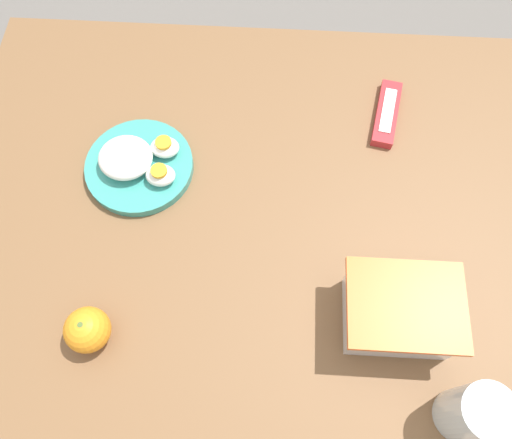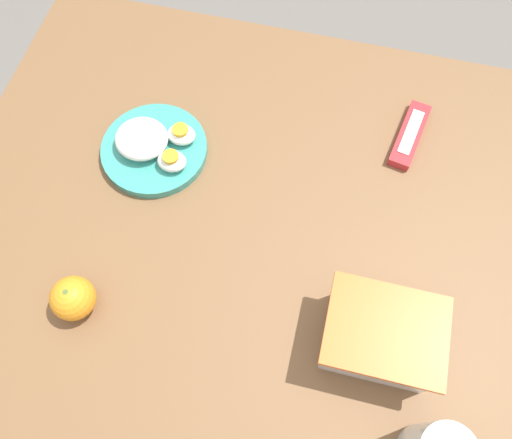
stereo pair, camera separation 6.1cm
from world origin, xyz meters
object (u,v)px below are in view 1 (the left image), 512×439
Objects in this scene: orange_fruit at (87,330)px; rice_plate at (138,163)px; drinking_glass at (474,413)px; food_container at (398,313)px; candy_bar at (387,113)px.

orange_fruit reaches higher than rice_plate.
food_container is at bearing -57.07° from drinking_glass.
rice_plate reaches higher than candy_bar.
drinking_glass is at bearing 122.93° from food_container.
food_container is 0.16m from drinking_glass.
drinking_glass is (-0.08, 0.52, 0.05)m from candy_bar.
candy_bar is 1.30× the size of drinking_glass.
drinking_glass is (-0.09, 0.14, 0.02)m from food_container.
candy_bar is (-0.45, -0.14, -0.01)m from rice_plate.
drinking_glass is (-0.53, 0.38, 0.04)m from rice_plate.
drinking_glass is (-0.55, 0.09, 0.02)m from orange_fruit.
drinking_glass reaches higher than food_container.
food_container is 0.47m from orange_fruit.
food_container reaches higher than candy_bar.
food_container is 2.44× the size of orange_fruit.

